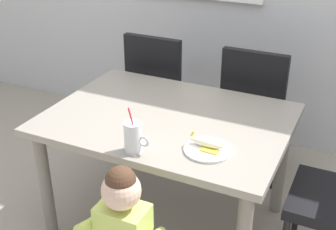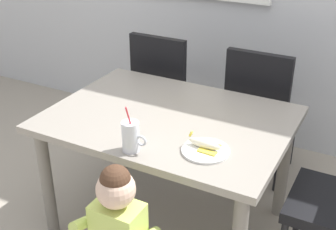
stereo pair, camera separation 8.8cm
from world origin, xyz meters
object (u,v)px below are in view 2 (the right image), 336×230
dining_table (169,132)px  milk_cup (131,138)px  peeled_banana (205,144)px  snack_plate (206,151)px  dining_chair_right (260,108)px  dining_chair_left (166,88)px  toddler_standing (118,226)px

dining_table → milk_cup: milk_cup is taller
dining_table → peeled_banana: (0.32, -0.23, 0.13)m
milk_cup → snack_plate: (0.32, 0.15, -0.06)m
dining_chair_right → dining_chair_left: bearing=0.4°
dining_table → toddler_standing: toddler_standing is taller
dining_chair_right → snack_plate: 1.00m
milk_cup → peeled_banana: bearing=28.6°
milk_cup → toddler_standing: bearing=-70.7°
snack_plate → peeled_banana: (-0.01, 0.01, 0.03)m
toddler_standing → peeled_banana: size_ratio=4.85×
snack_plate → dining_chair_left: bearing=127.1°
dining_chair_right → toddler_standing: (-0.19, -1.41, -0.02)m
milk_cup → snack_plate: bearing=25.8°
toddler_standing → dining_chair_left: bearing=110.2°
milk_cup → snack_plate: size_ratio=1.08×
dining_table → dining_chair_right: dining_chair_right is taller
dining_chair_left → dining_chair_right: same height
dining_chair_right → toddler_standing: 1.43m
toddler_standing → snack_plate: toddler_standing is taller
dining_chair_left → peeled_banana: size_ratio=5.55×
peeled_banana → dining_table: bearing=143.8°
dining_chair_right → snack_plate: dining_chair_right is taller
dining_chair_right → milk_cup: size_ratio=3.87×
toddler_standing → milk_cup: bearing=109.3°
dining_chair_left → dining_chair_right: 0.71m
toddler_standing → peeled_banana: toddler_standing is taller
dining_table → dining_chair_right: bearing=67.5°
dining_table → peeled_banana: 0.42m
dining_chair_right → milk_cup: (-0.29, -1.13, 0.26)m
milk_cup → peeled_banana: 0.35m
snack_plate → peeled_banana: peeled_banana is taller
snack_plate → dining_chair_right: bearing=91.4°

